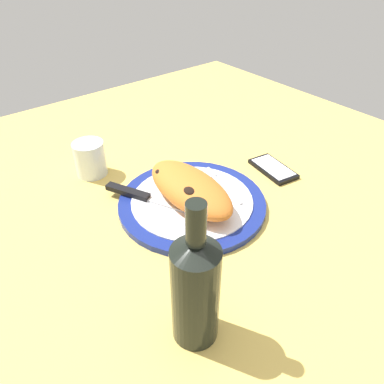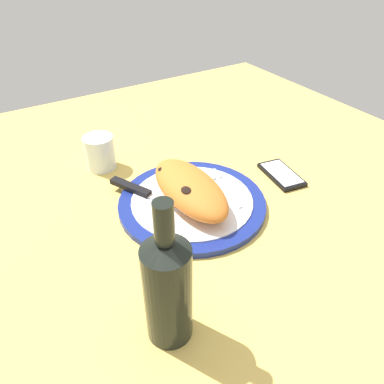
% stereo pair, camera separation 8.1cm
% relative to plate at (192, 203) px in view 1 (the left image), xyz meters
% --- Properties ---
extents(ground_plane, '(1.50, 1.50, 0.03)m').
position_rel_plate_xyz_m(ground_plane, '(0.00, 0.00, -0.02)').
color(ground_plane, '#DBB756').
extents(plate, '(0.33, 0.33, 0.02)m').
position_rel_plate_xyz_m(plate, '(0.00, 0.00, 0.00)').
color(plate, navy).
rests_on(plate, ground_plane).
extents(calzone, '(0.25, 0.12, 0.06)m').
position_rel_plate_xyz_m(calzone, '(-0.00, 0.01, 0.04)').
color(calzone, orange).
rests_on(calzone, plate).
extents(fork, '(0.16, 0.05, 0.00)m').
position_rel_plate_xyz_m(fork, '(0.01, -0.09, 0.01)').
color(fork, silver).
rests_on(fork, plate).
extents(knife, '(0.23, 0.12, 0.01)m').
position_rel_plate_xyz_m(knife, '(0.08, 0.09, 0.01)').
color(knife, silver).
rests_on(knife, plate).
extents(smartphone, '(0.13, 0.08, 0.01)m').
position_rel_plate_xyz_m(smartphone, '(-0.02, -0.25, -0.00)').
color(smartphone, black).
rests_on(smartphone, ground_plane).
extents(water_glass, '(0.08, 0.08, 0.09)m').
position_rel_plate_xyz_m(water_glass, '(0.26, 0.11, 0.03)').
color(water_glass, silver).
rests_on(water_glass, ground_plane).
extents(wine_bottle, '(0.07, 0.07, 0.25)m').
position_rel_plate_xyz_m(wine_bottle, '(-0.25, 0.19, 0.09)').
color(wine_bottle, black).
rests_on(wine_bottle, ground_plane).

